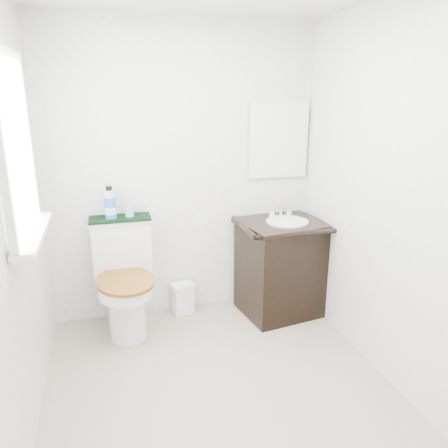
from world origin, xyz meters
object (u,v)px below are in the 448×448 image
toilet (125,284)px  vanity (281,265)px  trash_bin (183,298)px  mouthwash_bottle (110,204)px  cup (130,211)px

toilet → vanity: bearing=-2.6°
vanity → trash_bin: bearing=166.5°
mouthwash_bottle → cup: bearing=4.7°
trash_bin → cup: cup is taller
toilet → vanity: (1.30, -0.06, 0.05)m
cup → vanity: bearing=-8.9°
toilet → cup: 0.58m
cup → mouthwash_bottle: bearing=-175.3°
trash_bin → mouthwash_bottle: size_ratio=1.06×
mouthwash_bottle → cup: 0.16m
vanity → cup: cup is taller
vanity → cup: size_ratio=10.57×
cup → toilet: bearing=-121.3°
vanity → trash_bin: 0.89m
trash_bin → mouthwash_bottle: (-0.55, -0.02, 0.88)m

